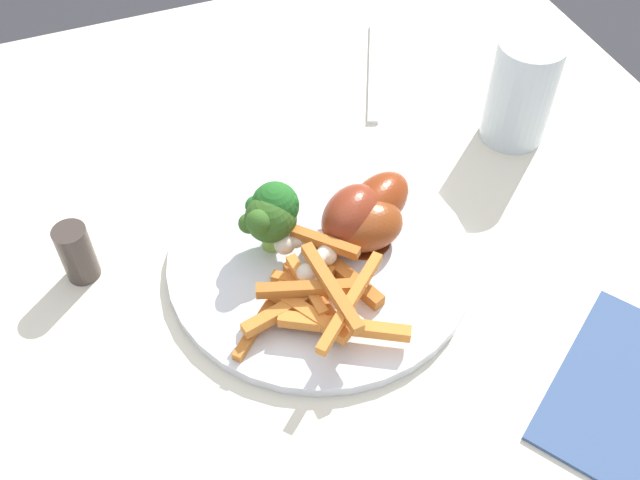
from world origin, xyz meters
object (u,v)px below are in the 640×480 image
at_px(chicken_drumstick_far, 374,205).
at_px(fork, 374,71).
at_px(chicken_drumstick_near, 349,219).
at_px(water_glass, 521,92).
at_px(carrot_fries_pile, 319,295).
at_px(pepper_shaker, 77,253).
at_px(broccoli_floret_front, 273,207).
at_px(dining_table, 272,305).
at_px(chicken_drumstick_extra, 360,226).
at_px(broccoli_floret_middle, 267,219).
at_px(dinner_plate, 320,258).

relative_size(chicken_drumstick_far, fork, 0.65).
bearing_deg(chicken_drumstick_near, water_glass, 19.92).
distance_m(carrot_fries_pile, pepper_shaker, 0.22).
relative_size(broccoli_floret_front, chicken_drumstick_near, 0.58).
height_order(carrot_fries_pile, water_glass, water_glass).
distance_m(carrot_fries_pile, fork, 0.36).
relative_size(dining_table, water_glass, 8.41).
distance_m(chicken_drumstick_extra, pepper_shaker, 0.25).
bearing_deg(broccoli_floret_middle, fork, 47.17).
height_order(chicken_drumstick_near, chicken_drumstick_extra, chicken_drumstick_near).
relative_size(chicken_drumstick_far, water_glass, 1.07).
bearing_deg(water_glass, fork, 120.90).
xyz_separation_m(chicken_drumstick_far, chicken_drumstick_extra, (-0.02, -0.02, -0.00)).
height_order(chicken_drumstick_extra, pepper_shaker, pepper_shaker).
bearing_deg(dining_table, broccoli_floret_middle, -97.94).
xyz_separation_m(dinner_plate, broccoli_floret_front, (-0.03, 0.03, 0.05)).
bearing_deg(dining_table, carrot_fries_pile, -81.33).
height_order(dinner_plate, chicken_drumstick_far, chicken_drumstick_far).
bearing_deg(fork, dining_table, 159.73).
height_order(broccoli_floret_middle, fork, broccoli_floret_middle).
bearing_deg(chicken_drumstick_far, dinner_plate, -161.66).
bearing_deg(chicken_drumstick_far, broccoli_floret_front, 171.85).
height_order(carrot_fries_pile, chicken_drumstick_far, chicken_drumstick_far).
xyz_separation_m(chicken_drumstick_far, water_glass, (0.20, 0.07, 0.02)).
bearing_deg(chicken_drumstick_near, chicken_drumstick_far, 19.86).
relative_size(dinner_plate, pepper_shaker, 4.74).
height_order(dinner_plate, water_glass, water_glass).
height_order(broccoli_floret_middle, chicken_drumstick_far, broccoli_floret_middle).
relative_size(dining_table, chicken_drumstick_near, 8.56).
xyz_separation_m(dining_table, chicken_drumstick_extra, (0.08, -0.04, 0.14)).
height_order(chicken_drumstick_far, fork, chicken_drumstick_far).
xyz_separation_m(carrot_fries_pile, pepper_shaker, (-0.18, 0.12, 0.00)).
distance_m(broccoli_floret_middle, chicken_drumstick_extra, 0.09).
height_order(broccoli_floret_middle, chicken_drumstick_near, broccoli_floret_middle).
bearing_deg(dining_table, fork, 44.91).
bearing_deg(chicken_drumstick_near, dinner_plate, -163.13).
height_order(broccoli_floret_front, water_glass, water_glass).
bearing_deg(chicken_drumstick_near, fork, 60.74).
bearing_deg(broccoli_floret_front, chicken_drumstick_far, -8.15).
bearing_deg(carrot_fries_pile, chicken_drumstick_near, 49.69).
relative_size(chicken_drumstick_extra, water_glass, 1.07).
distance_m(broccoli_floret_front, fork, 0.30).
height_order(broccoli_floret_front, broccoli_floret_middle, broccoli_floret_front).
xyz_separation_m(chicken_drumstick_extra, water_glass, (0.22, 0.09, 0.03)).
xyz_separation_m(dining_table, carrot_fries_pile, (0.02, -0.10, 0.14)).
distance_m(chicken_drumstick_extra, fork, 0.28).
bearing_deg(dinner_plate, dining_table, 129.79).
bearing_deg(pepper_shaker, dinner_plate, -17.92).
height_order(broccoli_floret_front, pepper_shaker, broccoli_floret_front).
bearing_deg(chicken_drumstick_extra, pepper_shaker, 165.42).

